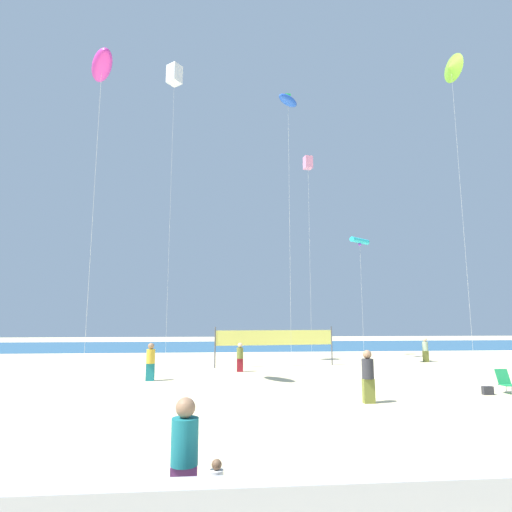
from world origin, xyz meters
The scene contains 18 objects.
ground_plane centered at (0.00, 0.00, 0.00)m, with size 120.00×120.00×0.00m, color beige.
ocean_band centered at (0.00, 33.51, 0.00)m, with size 120.00×20.00×0.01m, color #28608C.
boardwalk_ledge centered at (0.00, -9.01, 0.41)m, with size 28.00×0.44×0.82m, color #B7B7BC.
mother_figure centered at (-3.59, -8.19, 0.89)m, with size 0.38×0.38×1.67m.
toddler_figure centered at (-3.14, -8.26, 0.46)m, with size 0.20×0.20×0.85m.
beachgoer_charcoal_shirt centered at (2.03, -0.15, 0.94)m, with size 0.40×0.40×1.76m.
beachgoer_mustard_shirt centered at (-6.17, 5.99, 0.93)m, with size 0.40×0.40×1.73m.
beachgoer_olive_shirt centered at (-1.80, 9.11, 0.83)m, with size 0.36×0.36×1.56m.
beachgoer_sage_shirt centered at (11.06, 13.42, 0.87)m, with size 0.37×0.37×1.63m.
folding_beach_chair centered at (8.03, 1.29, 0.47)m, with size 0.52×0.65×0.89m.
volleyball_net centered at (0.50, 11.62, 1.63)m, with size 7.45×1.01×2.40m.
beach_handbag centered at (7.09, 1.01, 0.16)m, with size 0.39×0.19×0.31m, color #2D2D33.
kite_magenta_inflatable centered at (-8.38, 3.26, 13.99)m, with size 1.68×2.50×14.64m.
kite_pink_box centered at (4.05, 17.17, 15.29)m, with size 0.73×0.73×15.84m.
kite_blue_inflatable centered at (1.31, 10.60, 16.88)m, with size 1.71×1.68×17.40m.
kite_white_box centered at (-6.21, 12.39, 19.38)m, with size 1.13×1.13×20.06m.
kite_cyan_tube centered at (7.77, 16.27, 8.81)m, with size 1.90×1.54×9.04m.
kite_lime_delta centered at (11.61, 8.90, 18.75)m, with size 0.61×1.82×19.66m.
Camera 1 is at (-3.18, -14.49, 2.76)m, focal length 29.48 mm.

